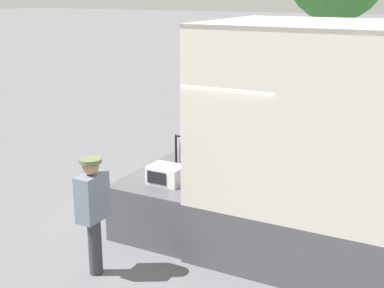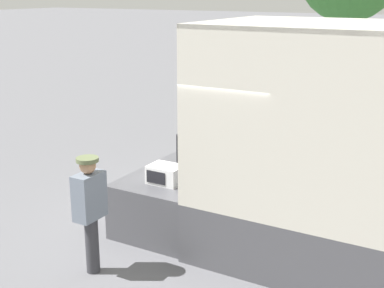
% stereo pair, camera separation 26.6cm
% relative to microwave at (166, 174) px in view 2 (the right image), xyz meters
% --- Properties ---
extents(ground_plane, '(160.00, 160.00, 0.00)m').
position_rel_microwave_xyz_m(ground_plane, '(0.60, 0.57, -0.99)').
color(ground_plane, slate).
extents(tailgate_deck, '(1.33, 2.29, 0.86)m').
position_rel_microwave_xyz_m(tailgate_deck, '(-0.06, 0.57, -0.56)').
color(tailgate_deck, '#4C4C51').
rests_on(tailgate_deck, ground).
extents(microwave, '(0.50, 0.39, 0.27)m').
position_rel_microwave_xyz_m(microwave, '(0.00, 0.00, 0.00)').
color(microwave, white).
rests_on(microwave, tailgate_deck).
extents(portable_generator, '(0.70, 0.50, 0.51)m').
position_rel_microwave_xyz_m(portable_generator, '(0.02, 1.11, 0.05)').
color(portable_generator, black).
rests_on(portable_generator, tailgate_deck).
extents(worker_person, '(0.29, 0.44, 1.61)m').
position_rel_microwave_xyz_m(worker_person, '(-0.25, -1.43, -0.02)').
color(worker_person, '#38383D').
rests_on(worker_person, ground).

